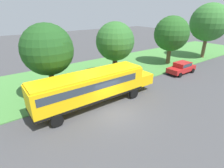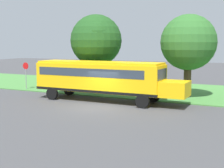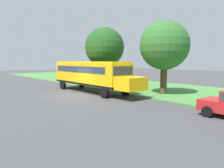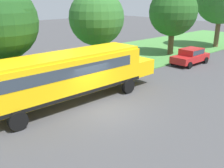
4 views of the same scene
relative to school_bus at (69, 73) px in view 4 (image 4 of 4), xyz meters
The scene contains 7 objects.
ground_plane 3.24m from the school_bus, 17.01° to the left, with size 120.00×120.00×0.00m, color #424244.
grass_verge 7.78m from the school_bus, behind, with size 12.00×80.00×0.08m, color #47843D.
school_bus is the anchor object (origin of this frame).
car_red_nearest 14.41m from the school_bus, 91.24° to the left, with size 2.02×4.40×1.56m.
oak_tree_beside_bus 5.23m from the school_bus, 145.58° to the right, with size 4.75×4.75×7.26m.
oak_tree_roadside_mid 7.86m from the school_bus, 126.46° to the left, with size 4.65×4.65×7.02m.
oak_tree_far_end 17.60m from the school_bus, 104.10° to the left, with size 5.30×5.30×7.45m.
Camera 4 is at (10.56, -9.25, 6.35)m, focal length 42.00 mm.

